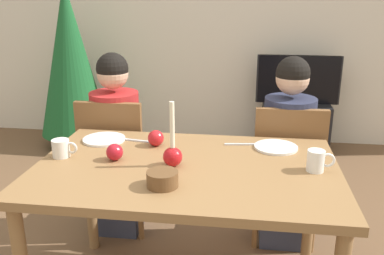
{
  "coord_description": "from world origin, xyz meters",
  "views": [
    {
      "loc": [
        0.27,
        -1.78,
        1.52
      ],
      "look_at": [
        0.0,
        0.2,
        0.87
      ],
      "focal_mm": 39.54,
      "sensor_mm": 36.0,
      "label": 1
    }
  ],
  "objects_px": {
    "dining_table": "(186,182)",
    "tv_stand": "(294,126)",
    "tv": "(298,80)",
    "apple_by_left_plate": "(156,138)",
    "mug_left": "(62,148)",
    "mug_right": "(317,161)",
    "person_right_child": "(287,156)",
    "christmas_tree": "(70,59)",
    "plate_right": "(276,147)",
    "person_left_child": "(117,148)",
    "bowl_walnuts": "(162,179)",
    "chair_right": "(287,167)",
    "chair_left": "(116,158)",
    "apple_near_candle": "(115,152)",
    "plate_left": "(104,139)",
    "candle_centerpiece": "(173,153)"
  },
  "relations": [
    {
      "from": "dining_table",
      "to": "tv_stand",
      "type": "relative_size",
      "value": 2.19
    },
    {
      "from": "tv",
      "to": "apple_by_left_plate",
      "type": "relative_size",
      "value": 9.44
    },
    {
      "from": "tv",
      "to": "mug_left",
      "type": "bearing_deg",
      "value": -120.71
    },
    {
      "from": "mug_right",
      "to": "mug_left",
      "type": "bearing_deg",
      "value": 179.58
    },
    {
      "from": "person_right_child",
      "to": "christmas_tree",
      "type": "xyz_separation_m",
      "value": [
        -1.98,
        1.48,
        0.31
      ]
    },
    {
      "from": "mug_left",
      "to": "plate_right",
      "type": "bearing_deg",
      "value": 13.98
    },
    {
      "from": "person_left_child",
      "to": "plate_right",
      "type": "bearing_deg",
      "value": -20.28
    },
    {
      "from": "dining_table",
      "to": "bowl_walnuts",
      "type": "xyz_separation_m",
      "value": [
        -0.06,
        -0.23,
        0.12
      ]
    },
    {
      "from": "chair_right",
      "to": "chair_left",
      "type": "bearing_deg",
      "value": 180.0
    },
    {
      "from": "apple_near_candle",
      "to": "christmas_tree",
      "type": "bearing_deg",
      "value": 117.86
    },
    {
      "from": "chair_left",
      "to": "apple_near_candle",
      "type": "bearing_deg",
      "value": -71.56
    },
    {
      "from": "dining_table",
      "to": "person_right_child",
      "type": "relative_size",
      "value": 1.19
    },
    {
      "from": "tv",
      "to": "mug_left",
      "type": "xyz_separation_m",
      "value": [
        -1.35,
        -2.28,
        0.08
      ]
    },
    {
      "from": "tv_stand",
      "to": "person_left_child",
      "type": "bearing_deg",
      "value": -127.65
    },
    {
      "from": "dining_table",
      "to": "plate_left",
      "type": "bearing_deg",
      "value": 150.17
    },
    {
      "from": "dining_table",
      "to": "plate_right",
      "type": "xyz_separation_m",
      "value": [
        0.42,
        0.28,
        0.09
      ]
    },
    {
      "from": "plate_right",
      "to": "mug_left",
      "type": "bearing_deg",
      "value": -166.02
    },
    {
      "from": "person_left_child",
      "to": "plate_right",
      "type": "distance_m",
      "value": 1.05
    },
    {
      "from": "chair_right",
      "to": "person_right_child",
      "type": "height_order",
      "value": "person_right_child"
    },
    {
      "from": "mug_right",
      "to": "chair_right",
      "type": "bearing_deg",
      "value": 96.54
    },
    {
      "from": "chair_left",
      "to": "tv",
      "type": "height_order",
      "value": "tv"
    },
    {
      "from": "tv",
      "to": "christmas_tree",
      "type": "height_order",
      "value": "christmas_tree"
    },
    {
      "from": "chair_left",
      "to": "person_right_child",
      "type": "bearing_deg",
      "value": 1.75
    },
    {
      "from": "apple_near_candle",
      "to": "chair_right",
      "type": "bearing_deg",
      "value": 34.29
    },
    {
      "from": "chair_left",
      "to": "bowl_walnuts",
      "type": "distance_m",
      "value": 1.0
    },
    {
      "from": "plate_left",
      "to": "bowl_walnuts",
      "type": "distance_m",
      "value": 0.66
    },
    {
      "from": "chair_right",
      "to": "person_right_child",
      "type": "relative_size",
      "value": 0.77
    },
    {
      "from": "plate_left",
      "to": "mug_right",
      "type": "bearing_deg",
      "value": -13.83
    },
    {
      "from": "bowl_walnuts",
      "to": "apple_near_candle",
      "type": "distance_m",
      "value": 0.38
    },
    {
      "from": "apple_near_candle",
      "to": "person_right_child",
      "type": "bearing_deg",
      "value": 35.74
    },
    {
      "from": "tv",
      "to": "bowl_walnuts",
      "type": "distance_m",
      "value": 2.65
    },
    {
      "from": "christmas_tree",
      "to": "plate_right",
      "type": "bearing_deg",
      "value": -44.36
    },
    {
      "from": "plate_right",
      "to": "apple_near_candle",
      "type": "xyz_separation_m",
      "value": [
        -0.77,
        -0.26,
        0.03
      ]
    },
    {
      "from": "candle_centerpiece",
      "to": "tv",
      "type": "bearing_deg",
      "value": 70.95
    },
    {
      "from": "person_left_child",
      "to": "plate_right",
      "type": "xyz_separation_m",
      "value": [
        0.97,
        -0.36,
        0.19
      ]
    },
    {
      "from": "chair_left",
      "to": "tv_stand",
      "type": "bearing_deg",
      "value": 52.89
    },
    {
      "from": "christmas_tree",
      "to": "chair_right",
      "type": "bearing_deg",
      "value": -37.49
    },
    {
      "from": "person_right_child",
      "to": "bowl_walnuts",
      "type": "height_order",
      "value": "person_right_child"
    },
    {
      "from": "tv_stand",
      "to": "tv",
      "type": "height_order",
      "value": "tv"
    },
    {
      "from": "plate_left",
      "to": "apple_near_candle",
      "type": "xyz_separation_m",
      "value": [
        0.14,
        -0.26,
        0.03
      ]
    },
    {
      "from": "chair_right",
      "to": "person_left_child",
      "type": "height_order",
      "value": "person_left_child"
    },
    {
      "from": "chair_right",
      "to": "candle_centerpiece",
      "type": "distance_m",
      "value": 0.9
    },
    {
      "from": "christmas_tree",
      "to": "mug_left",
      "type": "distance_m",
      "value": 2.26
    },
    {
      "from": "mug_left",
      "to": "christmas_tree",
      "type": "bearing_deg",
      "value": 111.93
    },
    {
      "from": "person_right_child",
      "to": "bowl_walnuts",
      "type": "distance_m",
      "value": 1.07
    },
    {
      "from": "christmas_tree",
      "to": "chair_left",
      "type": "bearing_deg",
      "value": -58.85
    },
    {
      "from": "dining_table",
      "to": "bowl_walnuts",
      "type": "relative_size",
      "value": 10.64
    },
    {
      "from": "candle_centerpiece",
      "to": "bowl_walnuts",
      "type": "height_order",
      "value": "candle_centerpiece"
    },
    {
      "from": "candle_centerpiece",
      "to": "apple_by_left_plate",
      "type": "bearing_deg",
      "value": 118.19
    },
    {
      "from": "person_left_child",
      "to": "bowl_walnuts",
      "type": "distance_m",
      "value": 1.01
    }
  ]
}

